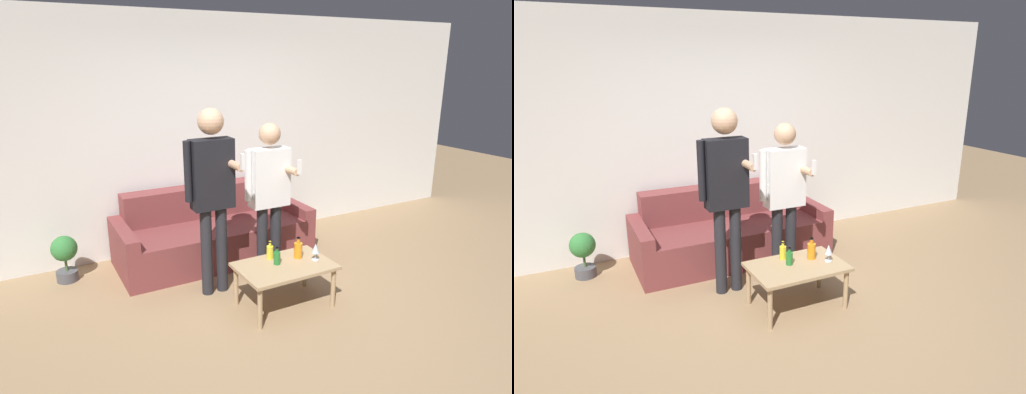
% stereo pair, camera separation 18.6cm
% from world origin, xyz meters
% --- Properties ---
extents(ground_plane, '(16.00, 16.00, 0.00)m').
position_xyz_m(ground_plane, '(0.00, 0.00, 0.00)').
color(ground_plane, '#997A56').
extents(wall_back, '(8.00, 0.06, 2.70)m').
position_xyz_m(wall_back, '(0.00, 2.16, 1.35)').
color(wall_back, silver).
rests_on(wall_back, ground_plane).
extents(couch, '(2.16, 0.89, 0.78)m').
position_xyz_m(couch, '(-0.11, 1.67, 0.28)').
color(couch, brown).
rests_on(couch, ground_plane).
extents(coffee_table, '(0.86, 0.56, 0.41)m').
position_xyz_m(coffee_table, '(0.03, 0.33, 0.36)').
color(coffee_table, tan).
rests_on(coffee_table, ground_plane).
extents(bottle_orange, '(0.08, 0.08, 0.20)m').
position_xyz_m(bottle_orange, '(0.22, 0.40, 0.49)').
color(bottle_orange, orange).
rests_on(bottle_orange, coffee_table).
extents(bottle_green, '(0.06, 0.06, 0.17)m').
position_xyz_m(bottle_green, '(-0.03, 0.51, 0.48)').
color(bottle_green, yellow).
rests_on(bottle_green, coffee_table).
extents(bottle_dark, '(0.06, 0.06, 0.16)m').
position_xyz_m(bottle_dark, '(-0.03, 0.37, 0.48)').
color(bottle_dark, '#23752D').
rests_on(bottle_dark, coffee_table).
extents(wine_glass_near, '(0.07, 0.07, 0.16)m').
position_xyz_m(wine_glass_near, '(0.33, 0.28, 0.52)').
color(wine_glass_near, silver).
rests_on(wine_glass_near, coffee_table).
extents(person_standing_left, '(0.46, 0.44, 1.78)m').
position_xyz_m(person_standing_left, '(-0.43, 0.88, 1.08)').
color(person_standing_left, '#232328').
rests_on(person_standing_left, ground_plane).
extents(person_standing_right, '(0.47, 0.41, 1.61)m').
position_xyz_m(person_standing_right, '(0.20, 0.92, 0.95)').
color(person_standing_right, '#232328').
rests_on(person_standing_right, ground_plane).
extents(potted_plant, '(0.26, 0.26, 0.48)m').
position_xyz_m(potted_plant, '(-1.67, 1.82, 0.29)').
color(potted_plant, '#4C4C51').
rests_on(potted_plant, ground_plane).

